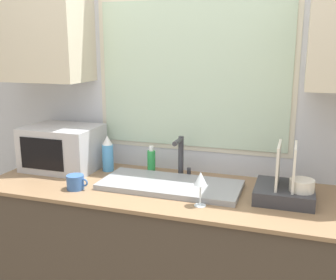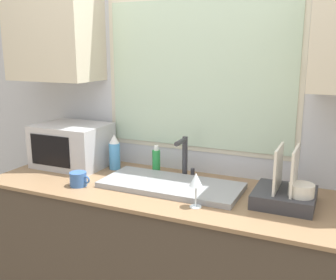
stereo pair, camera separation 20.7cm
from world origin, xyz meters
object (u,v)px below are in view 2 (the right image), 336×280
at_px(faucet, 185,155).
at_px(microwave, 72,145).
at_px(mug_near_sink, 78,179).
at_px(wine_glass, 196,181).
at_px(spray_bottle, 115,152).
at_px(soap_bottle, 156,161).
at_px(dish_rack, 286,193).

bearing_deg(faucet, microwave, -175.23).
distance_m(mug_near_sink, wine_glass, 0.71).
height_order(microwave, spray_bottle, microwave).
bearing_deg(mug_near_sink, soap_bottle, 52.39).
xyz_separation_m(dish_rack, soap_bottle, (-0.80, 0.18, 0.02)).
height_order(spray_bottle, wine_glass, spray_bottle).
bearing_deg(dish_rack, faucet, 164.31).
xyz_separation_m(microwave, spray_bottle, (0.29, 0.05, -0.03)).
bearing_deg(microwave, dish_rack, -4.48).
distance_m(dish_rack, wine_glass, 0.45).
bearing_deg(wine_glass, mug_near_sink, 179.00).
bearing_deg(dish_rack, wine_glass, -151.50).
bearing_deg(dish_rack, microwave, 175.52).
relative_size(mug_near_sink, wine_glass, 0.71).
bearing_deg(wine_glass, microwave, 161.80).
relative_size(spray_bottle, wine_glass, 1.31).
bearing_deg(faucet, mug_near_sink, -142.61).
bearing_deg(soap_bottle, mug_near_sink, -127.61).
xyz_separation_m(soap_bottle, mug_near_sink, (-0.30, -0.38, -0.04)).
relative_size(soap_bottle, mug_near_sink, 1.41).
relative_size(microwave, dish_rack, 1.52).
relative_size(microwave, wine_glass, 2.58).
xyz_separation_m(dish_rack, mug_near_sink, (-1.10, -0.20, -0.02)).
bearing_deg(mug_near_sink, wine_glass, -1.00).
xyz_separation_m(mug_near_sink, wine_glass, (0.70, -0.01, 0.09)).
bearing_deg(spray_bottle, mug_near_sink, -92.56).
bearing_deg(spray_bottle, faucet, 1.98).
distance_m(dish_rack, spray_bottle, 1.09).
height_order(faucet, soap_bottle, faucet).
height_order(microwave, soap_bottle, microwave).
height_order(faucet, spray_bottle, faucet).
distance_m(soap_bottle, wine_glass, 0.57).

